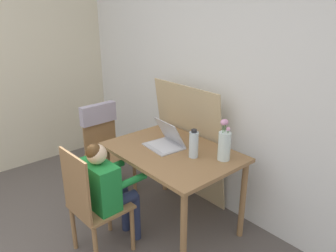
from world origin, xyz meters
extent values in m
cube|color=white|center=(0.00, 2.23, 1.25)|extent=(6.40, 0.05, 2.50)
cube|color=olive|center=(-0.10, 1.63, 0.73)|extent=(1.11, 0.79, 0.03)
cylinder|color=olive|center=(-0.61, 1.28, 0.36)|extent=(0.05, 0.05, 0.72)
cylinder|color=olive|center=(0.40, 1.28, 0.36)|extent=(0.05, 0.05, 0.72)
cylinder|color=olive|center=(-0.61, 1.97, 0.36)|extent=(0.05, 0.05, 0.72)
cylinder|color=olive|center=(0.40, 1.97, 0.36)|extent=(0.05, 0.05, 0.72)
cube|color=olive|center=(-0.23, 0.99, 0.41)|extent=(0.41, 0.41, 0.02)
cube|color=olive|center=(-0.22, 0.80, 0.68)|extent=(0.38, 0.03, 0.50)
cylinder|color=olive|center=(-0.07, 1.16, 0.20)|extent=(0.04, 0.04, 0.40)
cylinder|color=olive|center=(-0.41, 1.15, 0.20)|extent=(0.04, 0.04, 0.40)
cylinder|color=olive|center=(-0.06, 0.82, 0.20)|extent=(0.04, 0.04, 0.40)
cylinder|color=olive|center=(-0.40, 0.81, 0.20)|extent=(0.04, 0.04, 0.40)
cube|color=olive|center=(-0.95, 1.53, 0.41)|extent=(0.41, 0.41, 0.02)
cube|color=olive|center=(-1.14, 1.52, 0.68)|extent=(0.03, 0.38, 0.50)
cylinder|color=olive|center=(-0.78, 1.36, 0.20)|extent=(0.04, 0.04, 0.40)
cylinder|color=olive|center=(-0.78, 1.70, 0.20)|extent=(0.04, 0.04, 0.40)
cylinder|color=olive|center=(-1.12, 1.35, 0.20)|extent=(0.04, 0.04, 0.40)
cylinder|color=olive|center=(-1.12, 1.69, 0.20)|extent=(0.04, 0.04, 0.40)
cube|color=#ADA3B7|center=(-1.14, 1.52, 0.84)|extent=(0.09, 0.39, 0.20)
cube|color=#1E8438|center=(-0.23, 0.99, 0.61)|extent=(0.36, 0.19, 0.37)
sphere|color=beige|center=(-0.23, 0.99, 0.87)|extent=(0.15, 0.15, 0.15)
sphere|color=#4C3319|center=(-0.23, 0.97, 0.89)|extent=(0.13, 0.13, 0.13)
cylinder|color=navy|center=(-0.16, 1.13, 0.44)|extent=(0.10, 0.28, 0.09)
cylinder|color=navy|center=(-0.32, 1.13, 0.44)|extent=(0.10, 0.28, 0.09)
cylinder|color=navy|center=(-0.16, 1.27, 0.21)|extent=(0.07, 0.07, 0.42)
cylinder|color=navy|center=(-0.32, 1.27, 0.21)|extent=(0.07, 0.07, 0.42)
cylinder|color=#1E8438|center=(-0.09, 1.20, 0.63)|extent=(0.06, 0.24, 0.06)
cylinder|color=#1E8438|center=(-0.39, 1.19, 0.63)|extent=(0.06, 0.24, 0.06)
cube|color=#B2B2B7|center=(-0.21, 1.62, 0.75)|extent=(0.33, 0.28, 0.01)
cube|color=silver|center=(-0.21, 1.62, 0.76)|extent=(0.29, 0.20, 0.00)
cube|color=#B2B2B7|center=(-0.20, 1.68, 0.87)|extent=(0.32, 0.16, 0.22)
cube|color=#19284C|center=(-0.20, 1.69, 0.87)|extent=(0.29, 0.14, 0.20)
cylinder|color=silver|center=(0.29, 1.82, 0.86)|extent=(0.10, 0.10, 0.23)
cylinder|color=#3D7A38|center=(0.31, 1.83, 0.90)|extent=(0.01, 0.01, 0.22)
sphere|color=#EA9EC6|center=(0.31, 1.83, 1.01)|extent=(0.03, 0.03, 0.03)
cylinder|color=#3D7A38|center=(0.27, 1.84, 0.92)|extent=(0.01, 0.01, 0.26)
sphere|color=#EA9EC6|center=(0.27, 1.84, 1.06)|extent=(0.05, 0.05, 0.05)
cylinder|color=#3D7A38|center=(0.28, 1.80, 0.93)|extent=(0.01, 0.01, 0.27)
sphere|color=#EA9EC6|center=(0.28, 1.80, 1.06)|extent=(0.05, 0.05, 0.05)
cylinder|color=silver|center=(0.10, 1.67, 0.85)|extent=(0.08, 0.08, 0.21)
cylinder|color=#262628|center=(0.10, 1.67, 0.97)|extent=(0.05, 0.05, 0.02)
cube|color=tan|center=(-0.36, 2.08, 0.60)|extent=(0.86, 0.18, 1.20)
camera|label=1|loc=(1.76, -0.05, 1.91)|focal=35.00mm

